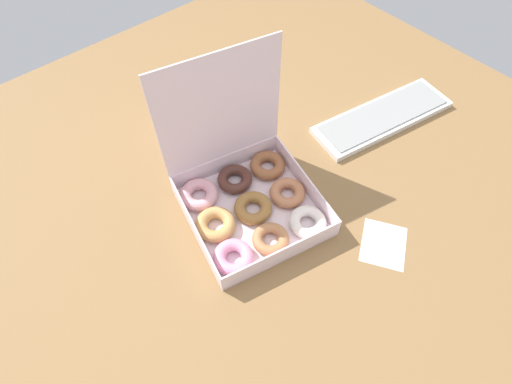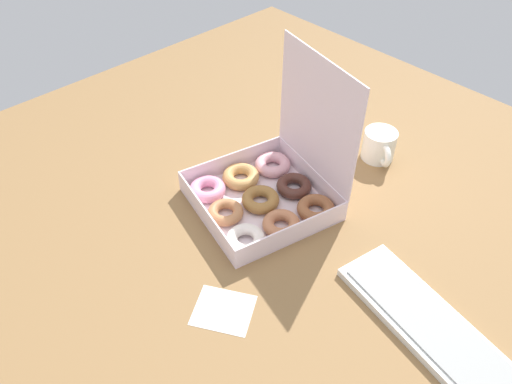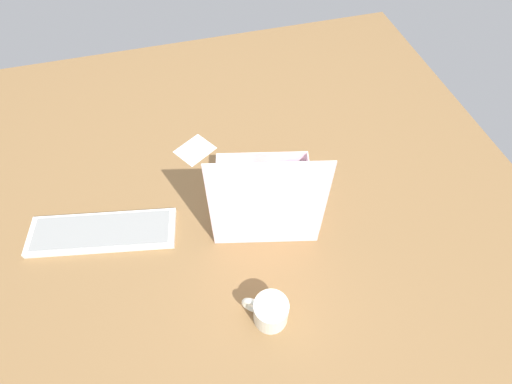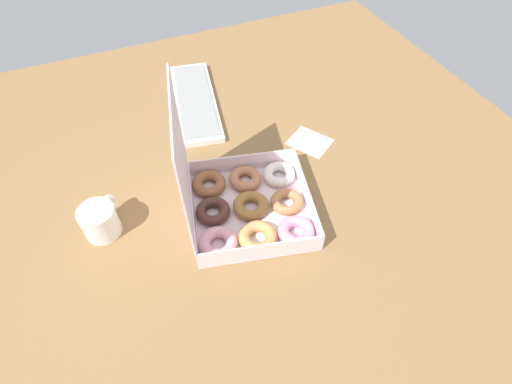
% 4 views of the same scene
% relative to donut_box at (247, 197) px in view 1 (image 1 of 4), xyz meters
% --- Properties ---
extents(ground_plane, '(1.80, 1.80, 0.02)m').
position_rel_donut_box_xyz_m(ground_plane, '(0.05, -0.04, -0.05)').
color(ground_plane, olive).
extents(donut_box, '(0.36, 0.36, 0.36)m').
position_rel_donut_box_xyz_m(donut_box, '(0.00, 0.00, 0.00)').
color(donut_box, white).
rests_on(donut_box, ground_plane).
extents(keyboard, '(0.44, 0.21, 0.02)m').
position_rel_donut_box_xyz_m(keyboard, '(0.49, -0.03, -0.03)').
color(keyboard, white).
rests_on(keyboard, ground_plane).
extents(coffee_mug, '(0.11, 0.10, 0.08)m').
position_rel_donut_box_xyz_m(coffee_mug, '(0.09, 0.34, 0.00)').
color(coffee_mug, white).
rests_on(coffee_mug, ground_plane).
extents(paper_napkin, '(0.15, 0.15, 0.00)m').
position_rel_donut_box_xyz_m(paper_napkin, '(0.17, -0.29, -0.04)').
color(paper_napkin, white).
rests_on(paper_napkin, ground_plane).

